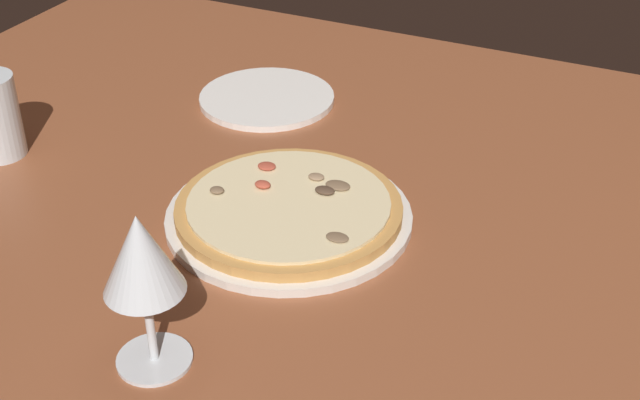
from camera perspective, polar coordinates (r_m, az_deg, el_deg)
The scene contains 4 objects.
dining_table at distance 100.04cm, azimuth 2.00°, elevation -2.52°, with size 150.00×110.00×4.00cm, color brown.
pizza_main at distance 98.83cm, azimuth -2.01°, elevation -0.75°, with size 27.68×27.68×3.38cm.
wine_glass_near at distance 75.84cm, azimuth -11.43°, elevation -3.87°, with size 7.16×7.16×15.82cm.
side_plate at distance 125.76cm, azimuth -3.44°, elevation 6.57°, with size 19.01×19.01×0.90cm, color white.
Camera 1 is at (-31.76, 75.43, 59.53)cm, focal length 49.69 mm.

